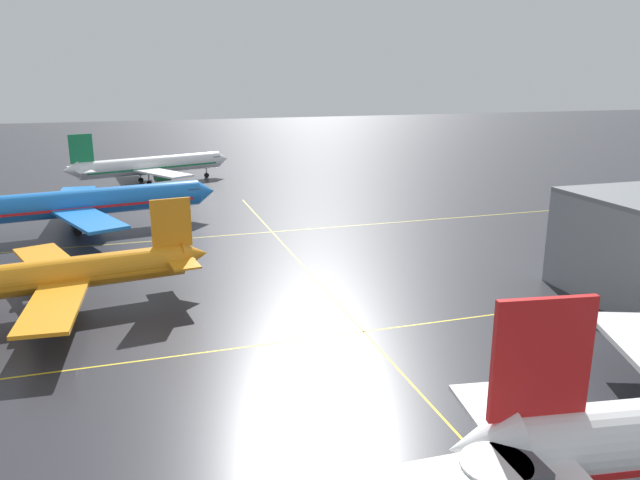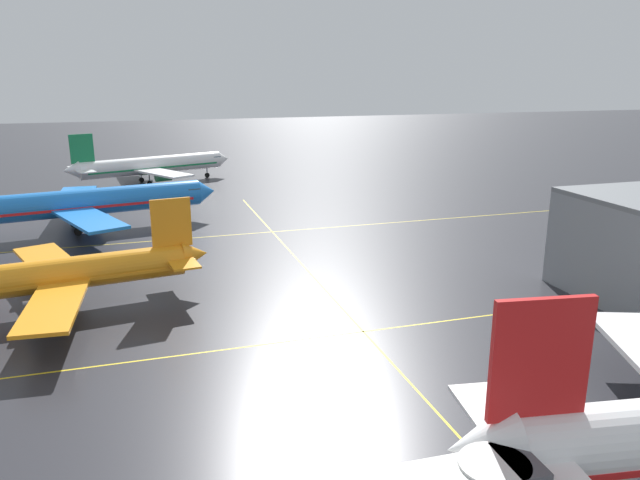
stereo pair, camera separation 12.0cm
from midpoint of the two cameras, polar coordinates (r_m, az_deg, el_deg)
The scene contains 4 objects.
airliner_second_row at distance 65.65m, azimuth -24.41°, elevation -3.18°, with size 33.01×28.22×10.27m.
airliner_third_row at distance 96.83m, azimuth -21.30°, elevation 3.27°, with size 39.50×33.66×12.31m.
airliner_far_left_stand at distance 134.39m, azimuth -15.67°, elevation 6.75°, with size 35.12×30.02×11.19m.
taxiway_markings at distance 56.40m, azimuth 4.05°, elevation -8.57°, with size 157.96×124.16×0.01m.
Camera 1 is at (-19.03, -12.25, 22.99)m, focal length 34.10 mm.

